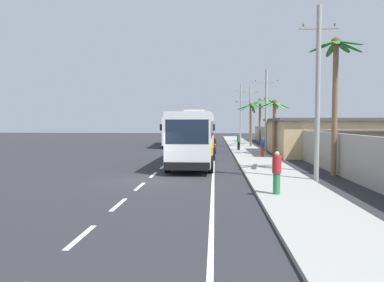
% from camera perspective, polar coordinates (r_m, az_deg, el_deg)
% --- Properties ---
extents(ground_plane, '(160.00, 160.00, 0.00)m').
position_cam_1_polar(ground_plane, '(18.56, -7.29, -6.32)').
color(ground_plane, '#28282D').
extents(sidewalk_kerb, '(3.20, 90.00, 0.14)m').
position_cam_1_polar(sidewalk_kerb, '(28.33, 10.37, -2.97)').
color(sidewalk_kerb, '#999993').
rests_on(sidewalk_kerb, ground).
extents(lane_markings, '(3.57, 71.43, 0.01)m').
position_cam_1_polar(lane_markings, '(33.04, 1.19, -2.18)').
color(lane_markings, white).
rests_on(lane_markings, ground).
extents(boundary_wall, '(0.24, 60.00, 2.38)m').
position_cam_1_polar(boundary_wall, '(32.81, 16.18, -0.26)').
color(boundary_wall, '#9E998E').
rests_on(boundary_wall, ground).
extents(coach_bus_foreground, '(3.08, 10.77, 3.90)m').
position_cam_1_polar(coach_bus_foreground, '(24.71, 0.30, 0.75)').
color(coach_bus_foreground, white).
rests_on(coach_bus_foreground, ground).
extents(coach_bus_far_lane, '(3.68, 12.45, 3.91)m').
position_cam_1_polar(coach_bus_far_lane, '(45.23, -2.69, 1.80)').
color(coach_bus_far_lane, white).
rests_on(coach_bus_far_lane, ground).
extents(motorcycle_beside_bus, '(0.56, 1.96, 1.62)m').
position_cam_1_polar(motorcycle_beside_bus, '(34.22, 3.67, -0.91)').
color(motorcycle_beside_bus, black).
rests_on(motorcycle_beside_bus, ground).
extents(pedestrian_near_kerb, '(0.36, 0.36, 1.71)m').
position_cam_1_polar(pedestrian_near_kerb, '(14.55, 13.49, -4.85)').
color(pedestrian_near_kerb, '#2D7A47').
rests_on(pedestrian_near_kerb, sidewalk_kerb).
extents(pedestrian_midwalk, '(0.36, 0.36, 1.63)m').
position_cam_1_polar(pedestrian_midwalk, '(37.02, 7.53, -0.11)').
color(pedestrian_midwalk, black).
rests_on(pedestrian_midwalk, sidewalk_kerb).
extents(pedestrian_far_walk, '(0.36, 0.36, 1.60)m').
position_cam_1_polar(pedestrian_far_walk, '(29.98, 11.27, -0.92)').
color(pedestrian_far_walk, red).
rests_on(pedestrian_far_walk, sidewalk_kerb).
extents(utility_pole_nearest, '(1.89, 0.24, 8.74)m').
position_cam_1_polar(utility_pole_nearest, '(18.75, 19.60, 7.58)').
color(utility_pole_nearest, '#9E9E99').
rests_on(utility_pole_nearest, ground).
extents(utility_pole_mid, '(2.59, 0.24, 8.00)m').
position_cam_1_polar(utility_pole_mid, '(34.68, 11.87, 4.98)').
color(utility_pole_mid, '#9E9E99').
rests_on(utility_pole_mid, ground).
extents(utility_pole_far, '(3.36, 0.24, 8.17)m').
position_cam_1_polar(utility_pole_far, '(50.88, 9.26, 4.57)').
color(utility_pole_far, '#9E9E99').
rests_on(utility_pole_far, ground).
extents(utility_pole_distant, '(1.90, 0.24, 9.99)m').
position_cam_1_polar(utility_pole_distant, '(67.15, 7.84, 4.86)').
color(utility_pole_distant, '#9E9E99').
rests_on(utility_pole_distant, ground).
extents(palm_nearest, '(3.78, 3.91, 6.30)m').
position_cam_1_polar(palm_nearest, '(46.66, 11.84, 4.81)').
color(palm_nearest, brown).
rests_on(palm_nearest, ground).
extents(palm_second, '(2.92, 3.02, 7.73)m').
position_cam_1_polar(palm_second, '(21.52, 22.13, 9.42)').
color(palm_second, brown).
rests_on(palm_second, ground).
extents(palm_third, '(3.63, 3.43, 5.37)m').
position_cam_1_polar(palm_third, '(42.97, 9.49, 4.32)').
color(palm_third, brown).
rests_on(palm_third, ground).
extents(palm_fourth, '(4.03, 4.20, 6.54)m').
position_cam_1_polar(palm_fourth, '(53.21, 10.91, 4.86)').
color(palm_fourth, brown).
rests_on(palm_fourth, ground).
extents(palm_farthest, '(2.62, 2.56, 5.03)m').
position_cam_1_polar(palm_farthest, '(32.07, 13.16, 3.69)').
color(palm_farthest, brown).
rests_on(palm_farthest, ground).
extents(roadside_building, '(13.84, 10.01, 3.37)m').
position_cam_1_polar(roadside_building, '(35.18, 23.68, 0.65)').
color(roadside_building, tan).
rests_on(roadside_building, ground).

